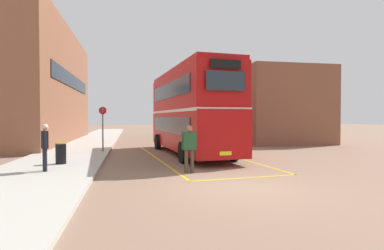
% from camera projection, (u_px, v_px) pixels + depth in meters
% --- Properties ---
extents(ground_plane, '(135.60, 135.60, 0.00)m').
position_uv_depth(ground_plane, '(175.00, 145.00, 23.40)').
color(ground_plane, '#846651').
extents(sidewalk_left, '(4.00, 57.60, 0.14)m').
position_uv_depth(sidewalk_left, '(89.00, 143.00, 24.48)').
color(sidewalk_left, '#B2ADA3').
rests_on(sidewalk_left, ground).
extents(brick_building_left, '(6.77, 19.43, 9.41)m').
position_uv_depth(brick_building_left, '(30.00, 86.00, 25.66)').
color(brick_building_left, brown).
rests_on(brick_building_left, ground).
extents(depot_building_right, '(6.83, 15.58, 6.11)m').
position_uv_depth(depot_building_right, '(257.00, 108.00, 30.25)').
color(depot_building_right, brown).
rests_on(depot_building_right, ground).
extents(double_decker_bus, '(3.51, 10.54, 4.75)m').
position_uv_depth(double_decker_bus, '(190.00, 110.00, 17.60)').
color(double_decker_bus, black).
rests_on(double_decker_bus, ground).
extents(single_deck_bus, '(3.23, 9.83, 3.02)m').
position_uv_depth(single_deck_bus, '(193.00, 121.00, 35.70)').
color(single_deck_bus, black).
rests_on(single_deck_bus, ground).
extents(pedestrian_boarding, '(0.60, 0.29, 1.80)m').
position_uv_depth(pedestrian_boarding, '(189.00, 145.00, 11.74)').
color(pedestrian_boarding, '#473828').
rests_on(pedestrian_boarding, ground).
extents(pedestrian_waiting_near, '(0.36, 0.55, 1.72)m').
position_uv_depth(pedestrian_waiting_near, '(45.00, 144.00, 11.28)').
color(pedestrian_waiting_near, black).
rests_on(pedestrian_waiting_near, sidewalk_left).
extents(litter_bin, '(0.45, 0.45, 0.89)m').
position_uv_depth(litter_bin, '(61.00, 153.00, 13.08)').
color(litter_bin, black).
rests_on(litter_bin, sidewalk_left).
extents(bus_stop_sign, '(0.43, 0.13, 2.58)m').
position_uv_depth(bus_stop_sign, '(103.00, 124.00, 17.83)').
color(bus_stop_sign, '#4C4C51').
rests_on(bus_stop_sign, sidewalk_left).
extents(bay_marking_yellow, '(5.34, 12.73, 0.01)m').
position_uv_depth(bay_marking_yellow, '(199.00, 159.00, 15.79)').
color(bay_marking_yellow, gold).
rests_on(bay_marking_yellow, ground).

